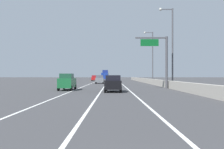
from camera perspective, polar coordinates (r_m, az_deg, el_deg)
ground_plane at (r=66.70m, az=0.67°, el=-1.81°), size 320.00×320.00×0.00m
lane_stripe_left at (r=57.90m, az=-4.69°, el=-2.06°), size 0.16×130.00×0.00m
lane_stripe_center at (r=57.71m, az=-1.23°, el=-2.07°), size 0.16×130.00×0.00m
lane_stripe_right at (r=57.74m, az=2.25°, el=-2.07°), size 0.16×130.00×0.00m
jersey_barrier_right at (r=43.52m, az=11.31°, el=-1.96°), size 0.60×120.00×1.10m
overhead_sign_gantry at (r=35.57m, az=11.67°, el=4.38°), size 4.68×0.36×7.50m
lamp_post_right_second at (r=37.70m, az=13.85°, el=7.30°), size 2.14×0.44×12.06m
lamp_post_right_third at (r=57.05m, az=9.42°, el=4.75°), size 2.14×0.44×12.06m
car_gray_0 at (r=55.54m, az=-2.88°, el=-1.16°), size 1.92×4.11×1.91m
car_yellow_1 at (r=90.69m, az=-3.63°, el=-0.78°), size 1.92×4.76×1.91m
car_green_2 at (r=31.50m, az=-10.46°, el=-1.73°), size 1.80×4.35×2.12m
car_black_3 at (r=27.67m, az=0.38°, el=-2.15°), size 2.02×4.13×1.91m
car_red_4 at (r=81.98m, az=-4.04°, el=-0.85°), size 2.03×4.52×1.90m
box_truck at (r=92.24m, az=-1.58°, el=-0.25°), size 2.67×8.20×3.93m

